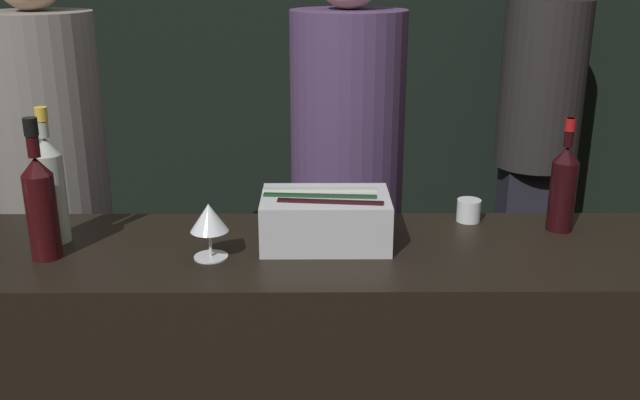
{
  "coord_description": "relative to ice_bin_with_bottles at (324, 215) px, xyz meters",
  "views": [
    {
      "loc": [
        -0.01,
        -1.43,
        1.8
      ],
      "look_at": [
        0.0,
        0.28,
        1.22
      ],
      "focal_mm": 40.0,
      "sensor_mm": 36.0,
      "label": 1
    }
  ],
  "objects": [
    {
      "name": "red_wine_bottle_black_foil",
      "position": [
        -0.69,
        -0.09,
        0.07
      ],
      "size": [
        0.07,
        0.07,
        0.35
      ],
      "color": "black",
      "rests_on": "bar_counter"
    },
    {
      "name": "person_grey_polo",
      "position": [
        0.09,
        0.64,
        -0.14
      ],
      "size": [
        0.38,
        0.38,
        1.85
      ],
      "rotation": [
        0.0,
        0.0,
        -3.0
      ],
      "color": "black",
      "rests_on": "ground_plane"
    },
    {
      "name": "wine_glass",
      "position": [
        -0.28,
        -0.1,
        0.03
      ],
      "size": [
        0.09,
        0.09,
        0.14
      ],
      "color": "silver",
      "rests_on": "bar_counter"
    },
    {
      "name": "person_in_hoodie",
      "position": [
        -0.95,
        0.68,
        -0.14
      ],
      "size": [
        0.38,
        0.38,
        1.85
      ],
      "rotation": [
        0.0,
        0.0,
        -0.94
      ],
      "color": "black",
      "rests_on": "ground_plane"
    },
    {
      "name": "wall_back_chalkboard",
      "position": [
        -0.01,
        1.99,
        0.23
      ],
      "size": [
        6.4,
        0.06,
        2.8
      ],
      "color": "black",
      "rests_on": "ground_plane"
    },
    {
      "name": "candle_votive",
      "position": [
        0.41,
        0.16,
        -0.04
      ],
      "size": [
        0.07,
        0.07,
        0.06
      ],
      "color": "silver",
      "rests_on": "bar_counter"
    },
    {
      "name": "red_wine_bottle_tall",
      "position": [
        0.64,
        0.09,
        0.05
      ],
      "size": [
        0.07,
        0.07,
        0.31
      ],
      "color": "black",
      "rests_on": "bar_counter"
    },
    {
      "name": "person_blond_tee",
      "position": [
        1.03,
        1.59,
        -0.15
      ],
      "size": [
        0.39,
        0.39,
        1.84
      ],
      "rotation": [
        0.0,
        0.0,
        -0.04
      ],
      "color": "black",
      "rests_on": "ground_plane"
    },
    {
      "name": "ice_bin_with_bottles",
      "position": [
        0.0,
        0.0,
        0.0
      ],
      "size": [
        0.33,
        0.22,
        0.13
      ],
      "color": "#B7BABF",
      "rests_on": "bar_counter"
    },
    {
      "name": "rose_wine_bottle",
      "position": [
        -0.7,
        0.02,
        0.07
      ],
      "size": [
        0.07,
        0.07,
        0.35
      ],
      "color": "#9EA899",
      "rests_on": "bar_counter"
    }
  ]
}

